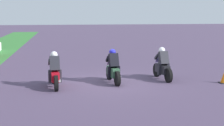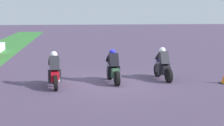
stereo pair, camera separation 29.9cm
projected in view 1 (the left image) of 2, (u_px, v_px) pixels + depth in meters
The scene contains 5 objects.
ground_plane at pixel (110, 83), 15.16m from camera, with size 120.00×120.00×0.00m, color #4C3D57.
rider_lane_a at pixel (163, 66), 15.76m from camera, with size 2.04×0.58×1.51m.
rider_lane_b at pixel (113, 69), 15.04m from camera, with size 2.04×0.58×1.51m.
rider_lane_c at pixel (55, 73), 14.14m from camera, with size 2.04×0.57×1.51m.
traffic_cone at pixel (224, 78), 15.01m from camera, with size 0.40×0.40×0.54m.
Camera 1 is at (-14.71, 1.97, 3.22)m, focal length 54.34 mm.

